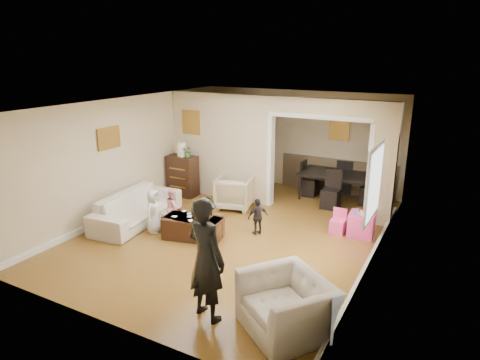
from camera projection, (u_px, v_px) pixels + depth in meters
The scene contains 27 objects.
floor at pixel (235, 231), 8.62m from camera, with size 7.00×7.00×0.00m, color olive.
partition_left at pixel (222, 146), 10.39m from camera, with size 2.75×0.18×2.60m, color #C6B191.
partition_right at pixel (382, 165), 8.64m from camera, with size 0.55×0.18×2.60m, color #C6B191.
partition_header at pixel (321, 106), 8.94m from camera, with size 2.22×0.18×0.35m, color #C6B191.
window_pane at pixel (375, 183), 6.60m from camera, with size 0.03×0.95×1.10m, color white.
framed_art_partition at pixel (191, 122), 10.52m from camera, with size 0.45×0.03×0.55m, color brown.
framed_art_sofa_wall at pixel (109, 138), 8.82m from camera, with size 0.03×0.55×0.40m, color brown.
framed_art_alcove at pixel (339, 128), 10.53m from camera, with size 0.45×0.03×0.55m, color brown.
sofa at pixel (137, 208), 9.01m from camera, with size 2.26×0.88×0.66m, color beige.
armchair_back at pixel (235, 192), 9.85m from camera, with size 0.80×0.82×0.75m, color tan.
armchair_front at pixel (286, 305), 5.45m from camera, with size 1.13×0.99×0.74m, color beige.
dresser at pixel (183, 176), 10.69m from camera, with size 0.75×0.42×1.03m, color black.
table_lamp at pixel (181, 149), 10.49m from camera, with size 0.22×0.22×0.36m, color #F3E6C6.
potted_plant at pixel (188, 151), 10.41m from camera, with size 0.26×0.23×0.29m, color #31662D.
coffee_table at pixel (193, 227), 8.28m from camera, with size 1.13×0.57×0.43m, color #381D11.
coffee_cup at pixel (196, 217), 8.11m from camera, with size 0.10×0.10×0.09m, color white.
play_table at pixel (361, 225), 8.36m from camera, with size 0.49×0.49×0.47m, color #F440A1.
cereal_box at pixel (370, 206), 8.28m from camera, with size 0.20×0.07×0.30m, color gold.
cyan_cup at pixel (357, 212), 8.29m from camera, with size 0.08×0.08×0.08m, color #29B8CF.
toy_block at pixel (358, 210), 8.44m from camera, with size 0.08×0.06×0.05m, color red.
play_bowl at pixel (364, 215), 8.16m from camera, with size 0.22×0.22×0.06m, color silver.
dining_table at pixel (338, 187), 10.38m from camera, with size 1.91×1.06×0.67m, color black.
adult_person at pixel (206, 259), 5.59m from camera, with size 0.64×0.42×1.76m, color black.
child_kneel_a at pixel (154, 211), 8.46m from camera, with size 0.44×0.29×0.91m, color silver.
child_kneel_b at pixel (173, 207), 8.79m from camera, with size 0.40×0.31×0.82m, color pink.
child_toddler at pixel (258, 217), 8.38m from camera, with size 0.44×0.18×0.75m, color black.
craft_papers at pixel (189, 217), 8.25m from camera, with size 0.75×0.47×0.00m.
Camera 1 is at (3.85, -6.96, 3.50)m, focal length 31.40 mm.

